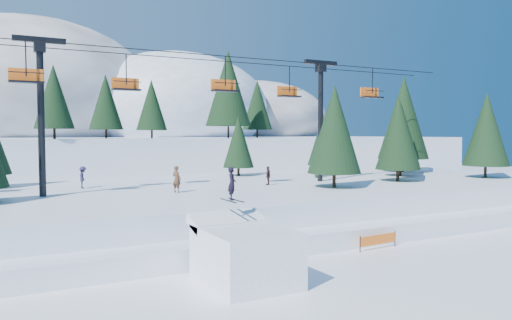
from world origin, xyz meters
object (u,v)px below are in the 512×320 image
banner_near (378,240)px  banner_far (416,227)px  chairlift (193,97)px  jump_kicker (244,253)px

banner_near → banner_far: bearing=19.6°
chairlift → banner_near: bearing=-66.3°
jump_kicker → banner_near: jump_kicker is taller
banner_far → jump_kicker: bearing=-165.1°
jump_kicker → banner_near: size_ratio=1.77×
chairlift → banner_far: size_ratio=16.95×
jump_kicker → banner_near: 9.86m
chairlift → banner_near: 17.22m
jump_kicker → chairlift: bearing=76.9°
banner_far → chairlift: bearing=132.0°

